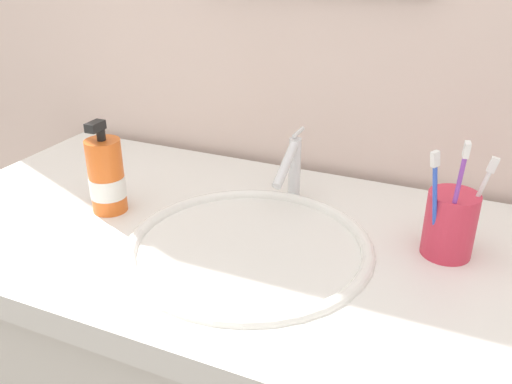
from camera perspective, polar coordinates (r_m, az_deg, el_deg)
The scene contains 8 objects.
tiled_wall_back at distance 1.16m, azimuth 6.12°, elevation 18.13°, with size 2.43×0.04×2.40m, color beige.
sink_basin at distance 0.93m, azimuth -0.76°, elevation -7.54°, with size 0.42×0.42×0.10m.
faucet at distance 1.04m, azimuth 3.85°, elevation 2.86°, with size 0.02×0.14×0.13m.
toothbrush_cup at distance 0.92m, azimuth 19.90°, elevation -3.26°, with size 0.08×0.08×0.11m, color #D8334C.
toothbrush_white at distance 0.90m, azimuth 22.38°, elevation -0.75°, with size 0.05×0.01×0.17m.
toothbrush_blue at distance 0.86m, azimuth 18.47°, elevation -0.73°, with size 0.03×0.04×0.19m.
toothbrush_purple at distance 0.86m, azimuth 20.51°, elevation -0.36°, with size 0.02×0.05×0.21m.
soap_dispenser at distance 1.04m, azimuth -15.60°, elevation 1.50°, with size 0.07×0.07×0.18m.
Camera 1 is at (0.36, -0.74, 1.35)m, focal length 37.63 mm.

